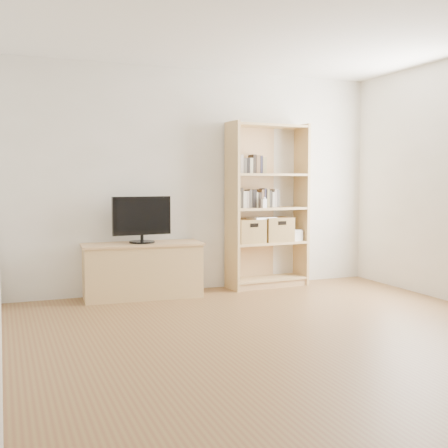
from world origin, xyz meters
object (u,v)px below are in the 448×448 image
basket_left (248,231)px  laptop (262,218)px  bookshelf (268,206)px  tv_stand (142,271)px  basket_right (276,229)px  television (142,220)px  baby_monitor (264,203)px

basket_left → laptop: (0.18, 0.00, 0.15)m
basket_left → bookshelf: bearing=0.5°
tv_stand → basket_right: 1.75m
television → laptop: (1.49, 0.04, -0.02)m
baby_monitor → basket_right: size_ratio=0.30×
television → laptop: size_ratio=2.19×
tv_stand → baby_monitor: size_ratio=11.95×
tv_stand → television: television is taller
bookshelf → basket_right: 0.32m
bookshelf → baby_monitor: (-0.10, -0.12, 0.03)m
television → basket_left: size_ratio=1.92×
bookshelf → television: bearing=178.4°
television → basket_right: television is taller
baby_monitor → basket_left: (-0.16, 0.09, -0.33)m
baby_monitor → basket_right: bearing=19.3°
tv_stand → television: bearing=0.0°
basket_right → laptop: (-0.21, -0.02, 0.15)m
baby_monitor → laptop: size_ratio=0.36×
television → baby_monitor: bearing=-5.9°
baby_monitor → basket_left: bearing=140.8°
bookshelf → basket_right: bookshelf is taller
tv_stand → basket_left: size_ratio=3.74×
basket_right → laptop: 0.26m
television → basket_right: bearing=-1.6°
baby_monitor → basket_left: 0.38m
bookshelf → television: (-1.58, -0.06, -0.13)m
bookshelf → basket_right: size_ratio=5.55×
television → baby_monitor: size_ratio=6.15×
baby_monitor → tv_stand: bearing=168.9°
tv_stand → basket_right: bearing=5.8°
tv_stand → basket_right: (1.70, 0.07, 0.41)m
tv_stand → laptop: bearing=5.3°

